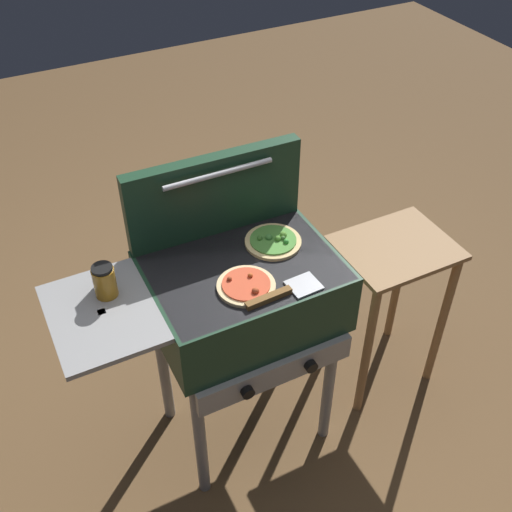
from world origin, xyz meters
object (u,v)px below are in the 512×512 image
object	(u,v)px
pizza_pepperoni	(246,286)
spatula	(283,292)
sauce_jar	(105,281)
grill	(240,298)
pizza_veggie	(273,241)
prep_table	(389,285)

from	to	relation	value
pizza_pepperoni	spatula	distance (m)	0.12
sauce_jar	pizza_pepperoni	bearing A→B (deg)	-22.87
sauce_jar	spatula	distance (m)	0.56
grill	pizza_pepperoni	distance (m)	0.18
pizza_pepperoni	grill	bearing A→B (deg)	76.93
pizza_veggie	prep_table	distance (m)	0.64
pizza_veggie	spatula	xyz separation A→B (m)	(-0.09, -0.24, -0.00)
sauce_jar	prep_table	size ratio (longest dim) A/B	0.16
spatula	prep_table	distance (m)	0.74
grill	pizza_pepperoni	xyz separation A→B (m)	(-0.02, -0.10, 0.15)
pizza_pepperoni	sauce_jar	world-z (taller)	sauce_jar
pizza_veggie	spatula	world-z (taller)	pizza_veggie
pizza_veggie	prep_table	bearing A→B (deg)	-6.14
grill	sauce_jar	world-z (taller)	sauce_jar
pizza_veggie	sauce_jar	xyz separation A→B (m)	(-0.59, 0.01, 0.05)
pizza_veggie	sauce_jar	size ratio (longest dim) A/B	1.72
spatula	sauce_jar	bearing A→B (deg)	153.17
pizza_pepperoni	spatula	xyz separation A→B (m)	(0.09, -0.08, -0.00)
prep_table	grill	bearing A→B (deg)	-179.63
sauce_jar	spatula	world-z (taller)	sauce_jar
pizza_veggie	prep_table	size ratio (longest dim) A/B	0.27
grill	spatula	bearing A→B (deg)	-69.21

